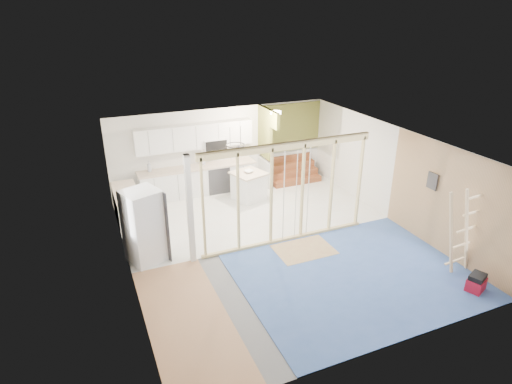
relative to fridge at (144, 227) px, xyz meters
name	(u,v)px	position (x,y,z in m)	size (l,w,h in m)	color
room	(276,195)	(3.06, -0.45, 0.42)	(7.01, 8.01, 2.61)	slate
floor_overlays	(276,241)	(3.14, -0.39, -0.87)	(7.00, 8.00, 0.03)	silver
stud_frame	(268,186)	(2.85, -0.45, 0.70)	(4.66, 0.14, 2.60)	#D5C682
base_cabinets	(178,188)	(1.45, 2.91, -0.41)	(4.45, 2.24, 0.93)	white
upper_cabinets	(197,137)	(2.22, 3.37, 0.94)	(3.60, 0.41, 0.85)	white
green_partition	(284,154)	(5.11, 3.21, 0.07)	(2.25, 1.51, 2.60)	olive
pot_rack	(235,147)	(2.76, 1.44, 1.12)	(0.52, 0.52, 0.72)	black
sheathing_panel	(451,204)	(6.54, -2.45, 0.42)	(0.02, 4.00, 2.60)	tan
electrical_panel	(432,181)	(6.49, -1.85, 0.77)	(0.04, 0.30, 0.40)	#3A3A3F
ceiling_light	(276,113)	(4.46, 2.55, 1.66)	(0.32, 0.32, 0.08)	#FFEABF
fridge	(144,227)	(0.00, 0.00, 0.00)	(0.99, 0.95, 1.75)	white
island	(249,186)	(3.46, 2.25, -0.44)	(1.12, 1.12, 0.88)	white
bowl	(249,171)	(3.47, 2.26, 0.04)	(0.27, 0.27, 0.07)	white
soap_bottle_a	(149,166)	(0.73, 3.36, 0.22)	(0.13, 0.13, 0.34)	#A1A7B3
soap_bottle_b	(204,161)	(2.40, 3.34, 0.15)	(0.09, 0.09, 0.19)	silver
toolbox	(476,283)	(6.06, -3.85, -0.69)	(0.49, 0.44, 0.39)	maroon
ladder	(461,231)	(6.17, -3.15, 0.14)	(1.07, 0.11, 1.99)	beige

